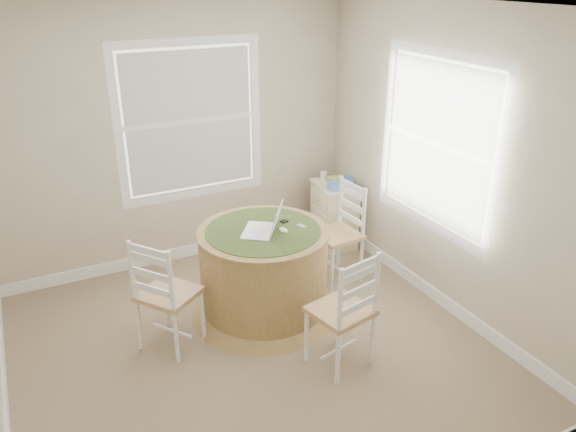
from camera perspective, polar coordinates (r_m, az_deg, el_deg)
room at (r=4.18m, az=-2.79°, el=2.66°), size 3.64×3.64×2.64m
round_table at (r=4.86m, az=-2.48°, el=-5.35°), size 1.29×1.29×0.80m
chair_left at (r=4.54m, az=-12.04°, el=-7.67°), size 0.57×0.57×0.95m
chair_near at (r=4.26m, az=5.37°, el=-9.51°), size 0.49×0.48×0.95m
chair_right at (r=5.39m, az=4.92°, el=-1.85°), size 0.43×0.45×0.95m
laptop at (r=4.66m, az=-2.54°, el=-1.25°), size 0.45×0.46×0.24m
mouse at (r=4.68m, az=-0.48°, el=-1.43°), size 0.09×0.11×0.03m
phone at (r=4.76m, az=1.41°, el=-1.08°), size 0.07×0.10×0.02m
keys at (r=4.84m, az=-0.40°, el=-0.61°), size 0.07×0.06×0.02m
corner_chest at (r=6.12m, az=4.70°, el=0.17°), size 0.45×0.57×0.70m
tissue_box at (r=5.83m, az=4.75°, el=3.15°), size 0.13×0.13×0.10m
box_yellow at (r=6.02m, az=5.11°, el=3.62°), size 0.16×0.12×0.06m
box_blue at (r=5.91m, az=6.00°, el=3.53°), size 0.09×0.09×0.12m
cup_cream at (r=6.08m, az=3.74°, el=4.03°), size 0.07×0.07×0.09m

